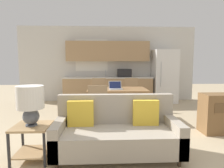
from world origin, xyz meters
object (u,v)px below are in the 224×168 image
(refrigerator, at_px, (164,76))
(side_table, at_px, (32,136))
(dining_chair_far_left, at_px, (99,93))
(laptop, at_px, (116,87))
(table_lamp, at_px, (30,101))
(dining_chair_near_left, at_px, (98,105))
(dining_chair_far_right, at_px, (131,93))
(dining_table, at_px, (117,91))
(couch, at_px, (117,132))

(refrigerator, xyz_separation_m, side_table, (-3.22, -4.12, -0.58))
(dining_chair_far_left, relative_size, laptop, 2.69)
(table_lamp, xyz_separation_m, dining_chair_near_left, (0.92, 1.34, -0.35))
(refrigerator, distance_m, side_table, 5.26)
(dining_chair_far_left, bearing_deg, laptop, -62.36)
(dining_chair_far_right, distance_m, dining_chair_far_left, 0.95)
(dining_table, height_order, dining_chair_near_left, dining_chair_near_left)
(dining_chair_far_right, bearing_deg, side_table, -115.24)
(dining_table, xyz_separation_m, dining_chair_far_left, (-0.47, 0.79, -0.17))
(side_table, bearing_deg, table_lamp, -96.03)
(dining_chair_near_left, bearing_deg, side_table, 55.19)
(table_lamp, height_order, laptop, table_lamp)
(refrigerator, bearing_deg, dining_chair_far_right, -138.90)
(dining_chair_far_right, relative_size, dining_chair_far_left, 1.00)
(couch, bearing_deg, dining_table, 85.55)
(dining_table, height_order, laptop, laptop)
(dining_table, height_order, side_table, dining_table)
(dining_table, relative_size, dining_chair_far_right, 1.56)
(dining_table, distance_m, couch, 2.05)
(dining_chair_far_right, xyz_separation_m, dining_chair_near_left, (-0.95, -1.61, 0.00))
(dining_table, xyz_separation_m, dining_chair_near_left, (-0.47, -0.80, -0.17))
(dining_chair_far_left, bearing_deg, side_table, -106.39)
(table_lamp, relative_size, dining_chair_near_left, 0.61)
(table_lamp, xyz_separation_m, dining_chair_far_right, (1.87, 2.95, -0.35))
(refrigerator, xyz_separation_m, couch, (-1.99, -4.00, -0.58))
(refrigerator, relative_size, side_table, 3.62)
(refrigerator, bearing_deg, dining_table, -132.62)
(refrigerator, distance_m, dining_table, 2.71)
(dining_table, bearing_deg, laptop, -126.92)
(dining_chair_near_left, bearing_deg, dining_chair_far_right, -120.61)
(dining_chair_far_left, bearing_deg, dining_chair_near_left, -88.95)
(dining_table, bearing_deg, side_table, -123.12)
(dining_table, distance_m, table_lamp, 2.56)
(dining_chair_far_left, xyz_separation_m, laptop, (0.42, -0.85, 0.28))
(dining_table, height_order, table_lamp, table_lamp)
(couch, bearing_deg, dining_chair_far_right, 77.30)
(refrigerator, bearing_deg, dining_chair_near_left, -129.50)
(refrigerator, relative_size, dining_table, 1.26)
(refrigerator, height_order, couch, refrigerator)
(refrigerator, distance_m, couch, 4.51)
(refrigerator, bearing_deg, couch, -116.40)
(side_table, distance_m, table_lamp, 0.52)
(couch, xyz_separation_m, table_lamp, (-1.23, -0.13, 0.52))
(dining_chair_near_left, bearing_deg, couch, 104.37)
(dining_chair_far_right, bearing_deg, laptop, -113.88)
(couch, xyz_separation_m, dining_chair_far_left, (-0.31, 2.80, 0.17))
(side_table, distance_m, dining_chair_far_right, 3.49)
(table_lamp, height_order, dining_chair_far_left, table_lamp)
(dining_table, relative_size, dining_chair_far_left, 1.56)
(dining_table, height_order, dining_chair_far_right, dining_chair_far_right)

